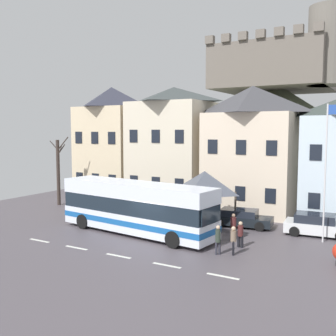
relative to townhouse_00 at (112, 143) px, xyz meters
name	(u,v)px	position (x,y,z in m)	size (l,w,h in m)	color
ground_plane	(148,243)	(11.60, -11.57, -5.47)	(40.00, 60.00, 0.07)	#4F494F
townhouse_00	(112,143)	(0.00, 0.00, 0.00)	(5.89, 5.21, 10.88)	beige
townhouse_01	(174,146)	(6.63, 0.54, -0.14)	(6.80, 6.28, 10.59)	beige
townhouse_02	(252,150)	(14.16, 0.00, -0.31)	(6.94, 5.21, 10.26)	beige
hilltop_castle	(275,128)	(10.07, 22.27, 1.52)	(39.47, 39.47, 20.87)	#5D654D
transit_bus	(136,208)	(9.82, -10.25, -3.75)	(11.44, 3.76, 3.35)	white
bus_shelter	(205,182)	(12.97, -6.51, -2.29)	(3.60, 3.60, 3.93)	#473D33
parked_car_00	(317,225)	(20.15, -4.83, -4.76)	(4.23, 2.23, 1.39)	white
parked_car_01	(97,199)	(1.64, -4.42, -4.77)	(4.25, 1.91, 1.36)	black
parked_car_02	(241,218)	(15.11, -5.02, -4.83)	(4.32, 2.24, 1.22)	black
pedestrian_00	(233,238)	(16.89, -11.31, -4.51)	(0.31, 0.31, 1.57)	black
pedestrian_01	(233,224)	(15.85, -8.53, -4.46)	(0.35, 0.35, 1.65)	#2D2D38
pedestrian_02	(240,234)	(16.75, -9.79, -4.63)	(0.37, 0.32, 1.52)	black
pedestrian_03	(218,238)	(16.15, -11.68, -4.51)	(0.29, 0.29, 1.62)	#2D2D38
public_bench	(198,214)	(11.61, -4.60, -4.97)	(1.46, 0.48, 0.87)	#33473D
flagpole	(327,164)	(20.79, -6.33, -0.71)	(0.95, 0.10, 8.28)	silver
bare_tree_00	(58,171)	(-1.89, -5.42, -2.35)	(1.35, 1.10, 6.15)	#382D28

